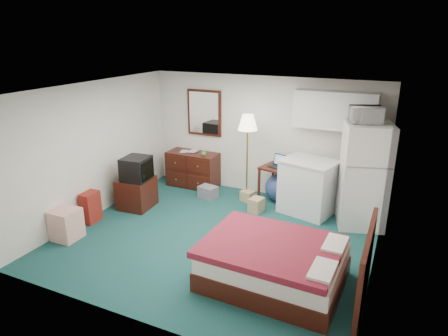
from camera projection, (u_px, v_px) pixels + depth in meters
The scene contains 25 objects.
floor at pixel (216, 238), 6.79m from camera, with size 5.00×4.50×0.01m, color #0F4445.
ceiling at pixel (215, 90), 5.98m from camera, with size 5.00×4.50×0.01m, color white.
walls at pixel (216, 168), 6.39m from camera, with size 5.01×4.51×2.50m.
mirror at pixel (204, 113), 8.70m from camera, with size 0.80×0.06×1.00m, color white, non-canonical shape.
upper_cabinets at pixel (335, 110), 7.37m from camera, with size 1.50×0.35×0.70m, color silver, non-canonical shape.
headboard at pixel (366, 268), 4.95m from camera, with size 0.06×1.56×1.00m, color black, non-canonical shape.
dresser at pixel (193, 169), 8.98m from camera, with size 1.14×0.52×0.78m, color black, non-canonical shape.
floor_lamp at pixel (247, 159), 8.06m from camera, with size 0.39×0.39×1.80m, color gold, non-canonical shape.
desk at pixel (277, 184), 8.15m from camera, with size 0.59×0.59×0.75m, color black, non-canonical shape.
exercise_ball at pixel (279, 188), 8.18m from camera, with size 0.58×0.58×0.58m, color navy.
kitchen_counter at pixel (308, 188), 7.60m from camera, with size 0.93×0.71×1.02m, color silver, non-canonical shape.
fridge at pixel (364, 176), 6.99m from camera, with size 0.77×0.77×1.87m, color silver, non-canonical shape.
bed at pixel (274, 264), 5.50m from camera, with size 1.84×1.44×0.59m, color maroon, non-canonical shape.
tv_stand at pixel (137, 193), 7.91m from camera, with size 0.60×0.66×0.60m, color black, non-canonical shape.
suitcase at pixel (91, 207), 7.29m from camera, with size 0.22×0.35×0.58m, color maroon, non-canonical shape.
retail_box at pixel (66, 224), 6.69m from camera, with size 0.42×0.42×0.52m, color #F4E6CE, non-canonical shape.
file_bin at pixel (208, 192), 8.39m from camera, with size 0.37×0.27×0.26m, color slate, non-canonical shape.
cardboard_box_a at pixel (248, 196), 8.25m from camera, with size 0.26×0.22×0.22m, color #937855, non-canonical shape.
cardboard_box_b at pixel (256, 205), 7.75m from camera, with size 0.23×0.28×0.28m, color #937855, non-canonical shape.
laptop at pixel (278, 162), 7.94m from camera, with size 0.34×0.27×0.23m, color black, non-canonical shape.
crt_tv at pixel (136, 169), 7.68m from camera, with size 0.49×0.53×0.45m, color black, non-canonical shape.
microwave at pixel (366, 113), 6.65m from camera, with size 0.52×0.29×0.35m, color silver.
book_a at pixel (181, 147), 8.91m from camera, with size 0.15×0.02×0.21m, color #937855.
book_b at pixel (189, 146), 8.93m from camera, with size 0.18×0.02×0.25m, color #937855.
mug at pixel (204, 153), 8.63m from camera, with size 0.11×0.09×0.11m, color #589344.
Camera 1 is at (2.66, -5.43, 3.33)m, focal length 32.00 mm.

